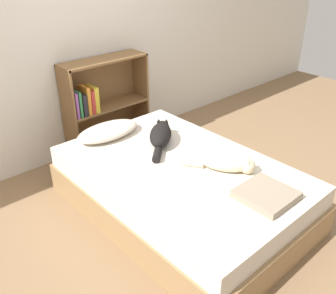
{
  "coord_description": "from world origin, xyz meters",
  "views": [
    {
      "loc": [
        -1.66,
        -1.7,
        1.85
      ],
      "look_at": [
        0.0,
        0.14,
        0.51
      ],
      "focal_mm": 40.0,
      "sensor_mm": 36.0,
      "label": 1
    }
  ],
  "objects_px": {
    "bed": "(180,188)",
    "pillow": "(108,131)",
    "bookshelf": "(101,104)",
    "cat_dark": "(161,135)",
    "cat_light": "(228,163)"
  },
  "relations": [
    {
      "from": "cat_light",
      "to": "bookshelf",
      "type": "height_order",
      "value": "bookshelf"
    },
    {
      "from": "bed",
      "to": "bookshelf",
      "type": "distance_m",
      "value": 1.29
    },
    {
      "from": "cat_dark",
      "to": "cat_light",
      "type": "bearing_deg",
      "value": -126.47
    },
    {
      "from": "bed",
      "to": "cat_dark",
      "type": "height_order",
      "value": "cat_dark"
    },
    {
      "from": "cat_dark",
      "to": "bookshelf",
      "type": "relative_size",
      "value": 0.49
    },
    {
      "from": "bed",
      "to": "cat_dark",
      "type": "distance_m",
      "value": 0.48
    },
    {
      "from": "pillow",
      "to": "bookshelf",
      "type": "bearing_deg",
      "value": 62.42
    },
    {
      "from": "bed",
      "to": "pillow",
      "type": "xyz_separation_m",
      "value": [
        -0.13,
        0.76,
        0.26
      ]
    },
    {
      "from": "pillow",
      "to": "cat_dark",
      "type": "height_order",
      "value": "cat_dark"
    },
    {
      "from": "pillow",
      "to": "cat_light",
      "type": "distance_m",
      "value": 1.09
    },
    {
      "from": "cat_dark",
      "to": "bed",
      "type": "bearing_deg",
      "value": -152.03
    },
    {
      "from": "bed",
      "to": "cat_dark",
      "type": "xyz_separation_m",
      "value": [
        0.13,
        0.37,
        0.28
      ]
    },
    {
      "from": "bed",
      "to": "bookshelf",
      "type": "height_order",
      "value": "bookshelf"
    },
    {
      "from": "cat_light",
      "to": "bed",
      "type": "bearing_deg",
      "value": -178.0
    },
    {
      "from": "pillow",
      "to": "cat_light",
      "type": "bearing_deg",
      "value": -72.28
    }
  ]
}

